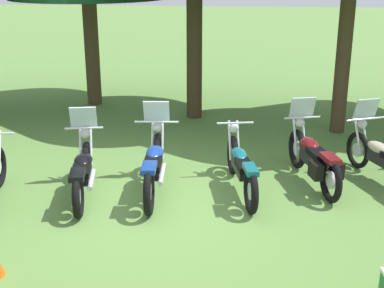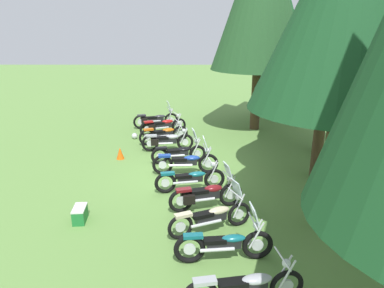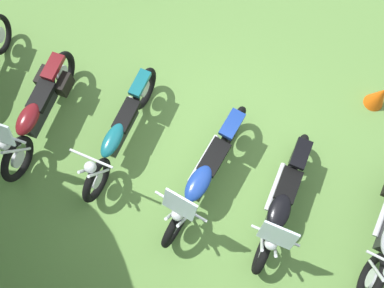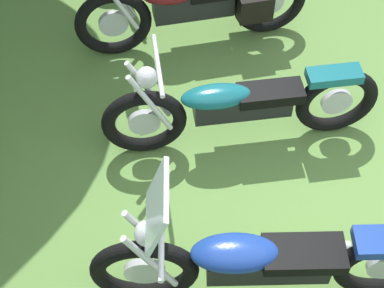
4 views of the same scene
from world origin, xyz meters
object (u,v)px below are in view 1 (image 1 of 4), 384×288
at_px(motorcycle_4, 83,170).
at_px(motorcycle_7, 314,157).
at_px(motorcycle_5, 154,164).
at_px(motorcycle_6, 241,167).

height_order(motorcycle_4, motorcycle_7, motorcycle_7).
bearing_deg(motorcycle_5, motorcycle_4, 100.01).
bearing_deg(motorcycle_5, motorcycle_7, -81.77).
bearing_deg(motorcycle_6, motorcycle_7, -81.57).
bearing_deg(motorcycle_5, motorcycle_6, -88.01).
distance_m(motorcycle_4, motorcycle_5, 1.15).
xyz_separation_m(motorcycle_5, motorcycle_7, (2.63, 0.61, 0.00)).
bearing_deg(motorcycle_4, motorcycle_7, -88.03).
bearing_deg(motorcycle_6, motorcycle_4, 88.87).
distance_m(motorcycle_5, motorcycle_6, 1.43).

